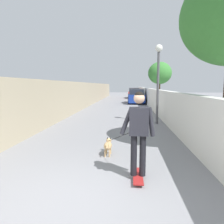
# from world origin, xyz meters

# --- Properties ---
(ground_plane) EXTENTS (80.00, 80.00, 0.00)m
(ground_plane) POSITION_xyz_m (14.00, 0.00, 0.00)
(ground_plane) COLOR gray
(wall_left) EXTENTS (48.00, 0.30, 2.17)m
(wall_left) POSITION_xyz_m (12.00, 2.90, 1.09)
(wall_left) COLOR tan
(wall_left) RESTS_ON ground
(fence_right) EXTENTS (48.00, 0.30, 1.64)m
(fence_right) POSITION_xyz_m (12.00, -2.90, 0.82)
(fence_right) COLOR silver
(fence_right) RESTS_ON ground
(tree_right_mid) EXTENTS (2.44, 2.44, 4.36)m
(tree_right_mid) POSITION_xyz_m (19.00, -4.17, 3.19)
(tree_right_mid) COLOR #473523
(tree_right_mid) RESTS_ON ground
(lamp_post) EXTENTS (0.36, 0.36, 3.89)m
(lamp_post) POSITION_xyz_m (7.31, -2.35, 2.70)
(lamp_post) COLOR #4C4C51
(lamp_post) RESTS_ON ground
(skateboard) EXTENTS (0.80, 0.21, 0.08)m
(skateboard) POSITION_xyz_m (1.02, -1.11, 0.07)
(skateboard) COLOR maroon
(skateboard) RESTS_ON ground
(person_skateboarder) EXTENTS (0.22, 0.71, 1.72)m
(person_skateboarder) POSITION_xyz_m (1.02, -1.11, 1.09)
(person_skateboarder) COLOR black
(person_skateboarder) RESTS_ON skateboard
(dog) EXTENTS (1.75, 0.88, 1.06)m
(dog) POSITION_xyz_m (2.44, -0.35, 0.27)
(dog) COLOR tan
(dog) RESTS_ON ground
(car_near) EXTENTS (3.84, 1.80, 1.54)m
(car_near) POSITION_xyz_m (19.10, -1.75, 0.71)
(car_near) COLOR navy
(car_near) RESTS_ON ground
(car_far) EXTENTS (4.30, 1.80, 1.54)m
(car_far) POSITION_xyz_m (28.18, -1.75, 0.72)
(car_far) COLOR #B71414
(car_far) RESTS_ON ground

